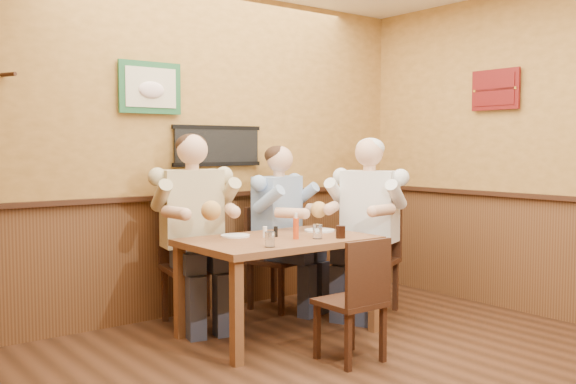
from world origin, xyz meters
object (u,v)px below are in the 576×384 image
dining_table (279,250)px  diner_tan_shirt (192,240)px  diner_white_elder (370,235)px  pepper_shaker (276,232)px  cola_tumbler (341,232)px  salt_shaker (265,232)px  diner_blue_polo (277,236)px  hot_sauce_bottle (296,227)px  water_glass_left (270,239)px  chair_back_left (192,265)px  chair_right_end (369,258)px  chair_near_side (350,299)px  water_glass_mid (317,231)px  chair_back_right (277,258)px

dining_table → diner_tan_shirt: size_ratio=1.01×
diner_white_elder → pepper_shaker: 1.02m
cola_tumbler → salt_shaker: (-0.43, 0.38, -0.01)m
dining_table → salt_shaker: 0.17m
pepper_shaker → salt_shaker: bearing=166.2°
dining_table → diner_blue_polo: bearing=54.0°
diner_white_elder → hot_sauce_bottle: size_ratio=7.66×
hot_sauce_bottle → water_glass_left: bearing=-153.3°
hot_sauce_bottle → chair_back_left: bearing=118.5°
salt_shaker → pepper_shaker: (0.09, -0.02, -0.00)m
dining_table → diner_tan_shirt: 0.77m
water_glass_left → hot_sauce_bottle: size_ratio=0.60×
diner_white_elder → hot_sauce_bottle: 0.99m
diner_white_elder → chair_right_end: bearing=0.0°
salt_shaker → chair_right_end: bearing=-1.3°
chair_near_side → water_glass_mid: water_glass_mid is taller
cola_tumbler → diner_blue_polo: bearing=83.2°
water_glass_left → diner_blue_polo: bearing=50.9°
dining_table → salt_shaker: size_ratio=16.59×
diner_blue_polo → hot_sauce_bottle: size_ratio=7.33×
water_glass_mid → diner_blue_polo: bearing=72.7°
chair_right_end → water_glass_mid: (-0.82, -0.27, 0.33)m
diner_blue_polo → salt_shaker: 0.81m
cola_tumbler → diner_tan_shirt: bearing=127.1°
cola_tumbler → hot_sauce_bottle: 0.34m
diner_blue_polo → hot_sauce_bottle: diner_blue_polo is taller
diner_white_elder → hot_sauce_bottle: (-0.96, -0.19, 0.16)m
chair_back_left → diner_white_elder: diner_white_elder is taller
chair_back_left → salt_shaker: size_ratio=11.50×
dining_table → cola_tumbler: cola_tumbler is taller
cola_tumbler → diner_white_elder: bearing=28.0°
dining_table → chair_right_end: (1.02, 0.05, -0.18)m
diner_tan_shirt → diner_white_elder: diner_tan_shirt is taller
chair_near_side → salt_shaker: (-0.10, 0.85, 0.37)m
hot_sauce_bottle → pepper_shaker: (-0.05, 0.19, -0.05)m
water_glass_mid → hot_sauce_bottle: size_ratio=0.61×
diner_blue_polo → chair_near_side: bearing=-123.7°
water_glass_left → salt_shaker: size_ratio=1.27×
chair_back_right → diner_tan_shirt: (-0.85, 0.02, 0.24)m
chair_near_side → diner_white_elder: (1.00, 0.82, 0.26)m
chair_back_left → chair_near_side: 1.49m
chair_back_right → diner_white_elder: diner_white_elder is taller
chair_near_side → diner_white_elder: 1.32m
water_glass_mid → dining_table: bearing=133.1°
chair_right_end → hot_sauce_bottle: bearing=-103.3°
chair_back_left → chair_right_end: 1.53m
chair_back_right → cola_tumbler: (-0.11, -0.95, 0.34)m
diner_blue_polo → hot_sauce_bottle: 0.91m
water_glass_left → cola_tumbler: water_glass_left is taller
chair_back_right → diner_tan_shirt: bearing=162.9°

